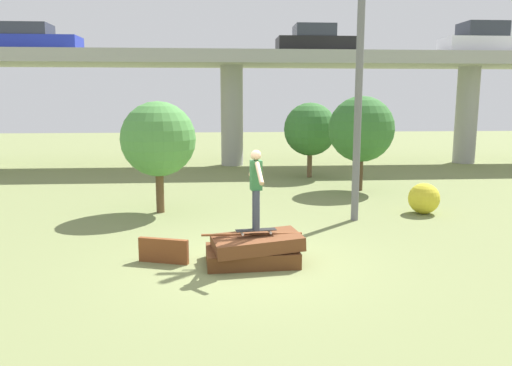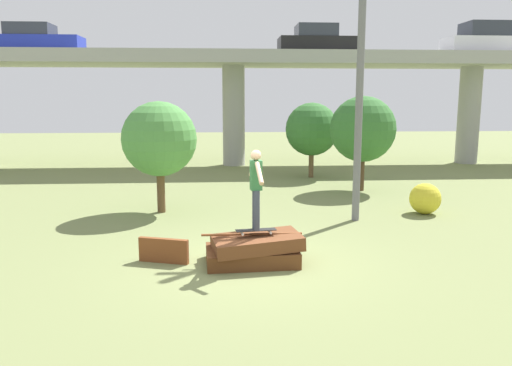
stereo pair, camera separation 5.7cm
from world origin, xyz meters
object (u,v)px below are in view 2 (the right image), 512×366
Objects in this scene: car_on_overpass_left at (487,41)px; tree_mid_back at (159,139)px; skateboard at (256,230)px; car_on_overpass_right at (35,41)px; tree_behind_left at (363,129)px; tree_behind_right at (312,129)px; bush_yellow_flowering at (425,199)px; skater at (256,184)px; utility_pole at (360,68)px; car_on_overpass_mid at (319,41)px.

tree_mid_back is (-15.00, -10.16, -3.97)m from car_on_overpass_left.
tree_mid_back is at bearing 116.98° from skateboard.
car_on_overpass_right is 13.59m from tree_mid_back.
tree_behind_left is at bearing 61.12° from skateboard.
tree_behind_right is 7.49m from bush_yellow_flowering.
tree_behind_left is at bearing -138.95° from car_on_overpass_left.
skater is 0.50× the size of tree_mid_back.
bush_yellow_flowering is at bearing 38.41° from skater.
bush_yellow_flowering is at bearing -73.24° from tree_behind_right.
tree_behind_left is (1.39, 4.43, -1.89)m from utility_pole.
skater is at bearing -105.21° from car_on_overpass_mid.
tree_behind_left reaches higher than tree_mid_back.
car_on_overpass_mid reaches higher than bush_yellow_flowering.
skateboard is at bearing -58.55° from car_on_overpass_right.
car_on_overpass_right is (-13.67, 0.90, 0.02)m from car_on_overpass_mid.
skater is at bearing -141.59° from bush_yellow_flowering.
car_on_overpass_right reaches higher than bush_yellow_flowering.
utility_pole is (3.00, 3.53, 3.42)m from skateboard.
car_on_overpass_mid is 12.14m from bush_yellow_flowering.
utility_pole reaches higher than car_on_overpass_right.
car_on_overpass_right is 1.27× the size of tree_behind_left.
car_on_overpass_right is 1.33× the size of tree_mid_back.
car_on_overpass_left is 1.07× the size of car_on_overpass_mid.
skater is at bearing -118.88° from tree_behind_left.
car_on_overpass_left is 0.98× the size of car_on_overpass_right.
utility_pole is 4.34m from bush_yellow_flowering.
utility_pole is 5.01m from tree_behind_left.
car_on_overpass_right is 4.80× the size of bush_yellow_flowering.
car_on_overpass_left is at bearing 1.26° from car_on_overpass_mid.
car_on_overpass_mid reaches higher than skateboard.
skater is 1.79× the size of bush_yellow_flowering.
tree_behind_right is at bearing -157.57° from car_on_overpass_left.
tree_behind_left is (-8.13, -7.08, -3.90)m from car_on_overpass_left.
tree_behind_right is 8.41m from tree_mid_back.
tree_behind_left is (14.02, -7.79, -3.84)m from car_on_overpass_right.
car_on_overpass_right is 1.37× the size of tree_behind_right.
tree_mid_back is at bearing -131.71° from tree_behind_right.
tree_mid_back is at bearing 174.57° from bush_yellow_flowering.
car_on_overpass_left is (12.52, 15.03, 4.48)m from skater.
car_on_overpass_right reaches higher than tree_behind_right.
skateboard is 0.24× the size of tree_behind_left.
bush_yellow_flowering is at bearing -123.81° from car_on_overpass_left.
car_on_overpass_mid reaches higher than tree_behind_left.
skater is at bearing -161.57° from skateboard.
car_on_overpass_left is at bearing 41.05° from tree_behind_left.
car_on_overpass_mid is 0.49× the size of utility_pole.
car_on_overpass_right is (-22.15, 0.71, -0.07)m from car_on_overpass_left.
tree_behind_left is at bearing 61.12° from skater.
utility_pole is 5.98m from tree_mid_back.
skater is at bearing -129.78° from car_on_overpass_left.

